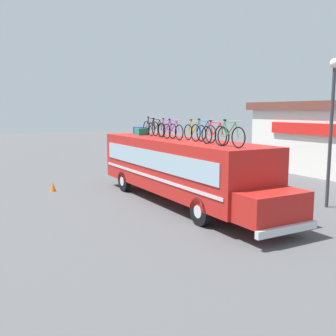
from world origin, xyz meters
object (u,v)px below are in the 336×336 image
rooftop_bicycle_1 (151,128)px  rooftop_bicycle_8 (229,136)px  rooftop_bicycle_4 (173,131)px  bus (180,166)px  rooftop_bicycle_5 (195,132)px  street_lamp (332,112)px  rooftop_bicycle_7 (215,135)px  luggage_bag_2 (142,132)px  rooftop_bicycle_3 (166,130)px  luggage_bag_1 (139,130)px  rooftop_bicycle_2 (156,129)px  traffic_cone (53,187)px  rooftop_bicycle_6 (203,133)px

rooftop_bicycle_1 → rooftop_bicycle_8: size_ratio=1.02×
rooftop_bicycle_1 → rooftop_bicycle_4: rooftop_bicycle_1 is taller
bus → rooftop_bicycle_5: 1.76m
bus → street_lamp: street_lamp is taller
rooftop_bicycle_7 → luggage_bag_2: bearing=178.3°
rooftop_bicycle_3 → luggage_bag_2: bearing=-179.5°
luggage_bag_1 → rooftop_bicycle_5: bearing=-0.2°
rooftop_bicycle_8 → street_lamp: 5.41m
rooftop_bicycle_3 → street_lamp: (4.75, 5.04, 0.79)m
luggage_bag_2 → rooftop_bicycle_4: bearing=-3.6°
rooftop_bicycle_3 → rooftop_bicycle_1: bearing=174.9°
rooftop_bicycle_2 → street_lamp: street_lamp is taller
rooftop_bicycle_2 → rooftop_bicycle_5: 2.92m
rooftop_bicycle_5 → traffic_cone: bearing=-143.8°
rooftop_bicycle_5 → rooftop_bicycle_4: bearing=-152.3°
rooftop_bicycle_2 → traffic_cone: rooftop_bicycle_2 is taller
rooftop_bicycle_5 → rooftop_bicycle_8: (3.01, -0.57, 0.02)m
rooftop_bicycle_4 → street_lamp: street_lamp is taller
rooftop_bicycle_8 → rooftop_bicycle_3: bearing=176.3°
rooftop_bicycle_6 → luggage_bag_2: bearing=-179.7°
luggage_bag_1 → rooftop_bicycle_6: bearing=-2.4°
rooftop_bicycle_2 → street_lamp: (5.72, 5.04, 0.79)m
rooftop_bicycle_6 → street_lamp: (1.84, 5.03, 0.78)m
bus → luggage_bag_1: luggage_bag_1 is taller
luggage_bag_1 → rooftop_bicycle_6: size_ratio=0.40×
rooftop_bicycle_2 → traffic_cone: bearing=-127.1°
bus → traffic_cone: bus is taller
rooftop_bicycle_6 → rooftop_bicycle_7: rooftop_bicycle_6 is taller
luggage_bag_2 → rooftop_bicycle_1: rooftop_bicycle_1 is taller
rooftop_bicycle_1 → rooftop_bicycle_4: bearing=-8.2°
rooftop_bicycle_2 → rooftop_bicycle_8: bearing=-3.0°
rooftop_bicycle_5 → rooftop_bicycle_2: bearing=-175.1°
rooftop_bicycle_2 → rooftop_bicycle_5: rooftop_bicycle_2 is taller
street_lamp → rooftop_bicycle_8: bearing=-87.8°
luggage_bag_1 → rooftop_bicycle_1: 1.54m
luggage_bag_1 → rooftop_bicycle_2: size_ratio=0.40×
rooftop_bicycle_3 → rooftop_bicycle_4: rooftop_bicycle_3 is taller
rooftop_bicycle_6 → rooftop_bicycle_4: bearing=-172.5°
street_lamp → rooftop_bicycle_7: bearing=-98.3°
rooftop_bicycle_3 → rooftop_bicycle_8: 4.96m
luggage_bag_1 → rooftop_bicycle_3: 3.46m
luggage_bag_2 → street_lamp: 8.96m
rooftop_bicycle_1 → rooftop_bicycle_5: (3.85, 0.08, -0.02)m
rooftop_bicycle_3 → traffic_cone: 6.59m
rooftop_bicycle_1 → rooftop_bicycle_3: 1.92m
rooftop_bicycle_1 → street_lamp: (6.66, 4.87, 0.78)m
rooftop_bicycle_1 → rooftop_bicycle_3: bearing=-5.1°
bus → rooftop_bicycle_6: bearing=-2.3°
rooftop_bicycle_6 → rooftop_bicycle_3: bearing=-180.0°
rooftop_bicycle_5 → bus: bearing=-168.7°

